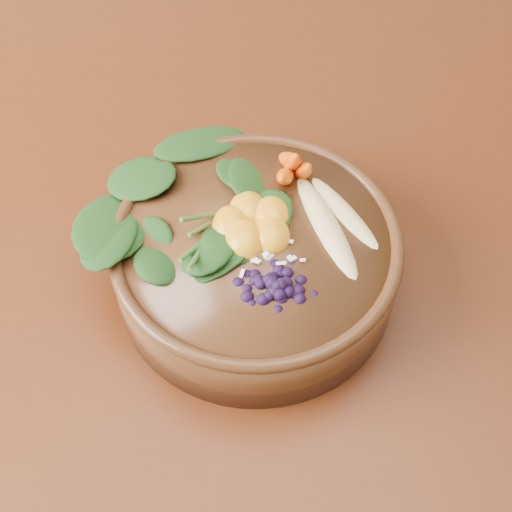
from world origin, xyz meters
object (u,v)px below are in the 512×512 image
(stoneware_bowl, at_px, (256,262))
(carrot_cluster, at_px, (286,145))
(mandarin_cluster, at_px, (253,215))
(dining_table, at_px, (292,240))
(banana_halves, at_px, (336,210))
(kale_heap, at_px, (197,189))
(blueberry_pile, at_px, (276,275))

(stoneware_bowl, xyz_separation_m, carrot_cluster, (0.03, 0.08, 0.07))
(stoneware_bowl, height_order, mandarin_cluster, mandarin_cluster)
(mandarin_cluster, bearing_deg, dining_table, 64.96)
(carrot_cluster, height_order, banana_halves, carrot_cluster)
(kale_heap, distance_m, banana_halves, 0.13)
(dining_table, distance_m, stoneware_bowl, 0.19)
(mandarin_cluster, bearing_deg, blueberry_pile, -76.21)
(dining_table, bearing_deg, mandarin_cluster, -115.04)
(kale_heap, relative_size, banana_halves, 1.16)
(carrot_cluster, distance_m, blueberry_pile, 0.14)
(dining_table, height_order, blueberry_pile, blueberry_pile)
(kale_heap, relative_size, mandarin_cluster, 2.07)
(stoneware_bowl, height_order, banana_halves, banana_halves)
(kale_heap, height_order, carrot_cluster, carrot_cluster)
(kale_heap, xyz_separation_m, blueberry_pile, (0.07, -0.10, -0.00))
(banana_halves, xyz_separation_m, mandarin_cluster, (-0.08, -0.00, 0.00))
(carrot_cluster, xyz_separation_m, mandarin_cluster, (-0.03, -0.07, -0.02))
(dining_table, height_order, banana_halves, banana_halves)
(banana_halves, bearing_deg, stoneware_bowl, -177.26)
(dining_table, bearing_deg, banana_halves, -75.14)
(dining_table, xyz_separation_m, blueberry_pile, (-0.03, -0.18, 0.19))
(dining_table, relative_size, blueberry_pile, 12.70)
(kale_heap, height_order, mandarin_cluster, kale_heap)
(dining_table, xyz_separation_m, banana_halves, (0.03, -0.10, 0.18))
(mandarin_cluster, relative_size, blueberry_pile, 0.69)
(dining_table, height_order, mandarin_cluster, mandarin_cluster)
(dining_table, relative_size, carrot_cluster, 21.27)
(kale_heap, bearing_deg, blueberry_pile, -55.14)
(stoneware_bowl, height_order, carrot_cluster, carrot_cluster)
(stoneware_bowl, bearing_deg, kale_heap, 139.92)
(blueberry_pile, bearing_deg, kale_heap, 124.86)
(dining_table, bearing_deg, stoneware_bowl, -111.19)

